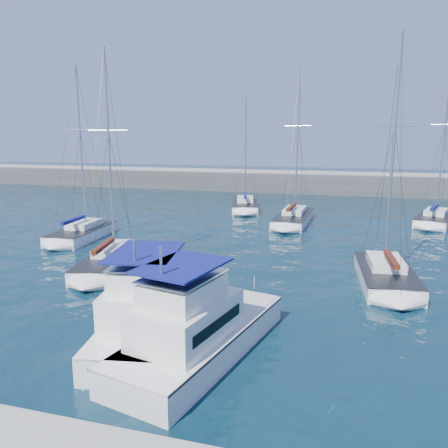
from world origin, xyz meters
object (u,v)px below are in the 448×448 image
(motor_yacht_port_inner, at_px, (153,312))
(sailboat_back_a, at_px, (245,205))
(sailboat_mid_b, at_px, (111,261))
(sailboat_back_b, at_px, (294,218))
(sailboat_mid_a, at_px, (82,233))
(sailboat_mid_d, at_px, (386,275))
(sailboat_back_c, at_px, (435,219))
(motor_yacht_stbd_inner, at_px, (196,332))

(motor_yacht_port_inner, distance_m, sailboat_back_a, 35.55)
(sailboat_mid_b, distance_m, sailboat_back_b, 22.25)
(sailboat_back_a, bearing_deg, sailboat_mid_a, -131.68)
(sailboat_mid_d, relative_size, sailboat_back_b, 0.95)
(sailboat_back_c, bearing_deg, sailboat_mid_a, -136.15)
(sailboat_mid_d, bearing_deg, sailboat_back_c, 68.53)
(motor_yacht_stbd_inner, height_order, sailboat_back_b, sailboat_back_b)
(sailboat_back_a, bearing_deg, motor_yacht_port_inner, -96.81)
(sailboat_mid_d, bearing_deg, motor_yacht_stbd_inner, -129.25)
(motor_yacht_stbd_inner, height_order, sailboat_back_a, sailboat_back_a)
(sailboat_back_a, relative_size, sailboat_back_b, 0.86)
(sailboat_back_c, bearing_deg, sailboat_back_a, -172.09)
(sailboat_mid_d, relative_size, sailboat_back_c, 0.94)
(sailboat_mid_a, xyz_separation_m, sailboat_back_a, (10.60, 19.30, -0.02))
(motor_yacht_port_inner, distance_m, motor_yacht_stbd_inner, 2.98)
(motor_yacht_stbd_inner, relative_size, sailboat_back_b, 0.63)
(sailboat_mid_b, xyz_separation_m, sailboat_mid_d, (18.28, 1.76, 0.01))
(sailboat_mid_b, distance_m, sailboat_back_c, 33.68)
(motor_yacht_stbd_inner, bearing_deg, sailboat_mid_d, 68.18)
(motor_yacht_stbd_inner, height_order, sailboat_mid_b, sailboat_mid_b)
(sailboat_back_a, height_order, sailboat_back_b, sailboat_back_b)
(sailboat_mid_b, height_order, sailboat_back_c, sailboat_back_c)
(sailboat_mid_d, bearing_deg, motor_yacht_port_inner, -140.46)
(sailboat_mid_b, height_order, sailboat_back_a, sailboat_mid_b)
(sailboat_back_a, bearing_deg, sailboat_back_c, -22.56)
(sailboat_mid_d, relative_size, sailboat_back_a, 1.11)
(sailboat_mid_b, bearing_deg, sailboat_mid_d, -6.53)
(sailboat_mid_d, height_order, sailboat_back_a, sailboat_mid_d)
(motor_yacht_stbd_inner, distance_m, sailboat_mid_a, 24.39)
(sailboat_mid_a, xyz_separation_m, sailboat_back_c, (31.78, 15.69, 0.01))
(motor_yacht_port_inner, distance_m, sailboat_back_c, 36.21)
(sailboat_mid_a, relative_size, sailboat_back_b, 0.95)
(motor_yacht_stbd_inner, xyz_separation_m, sailboat_back_c, (14.80, 33.20, -0.58))
(motor_yacht_port_inner, bearing_deg, sailboat_mid_a, 122.17)
(motor_yacht_port_inner, bearing_deg, sailboat_back_c, 51.58)
(motor_yacht_stbd_inner, relative_size, sailboat_mid_b, 0.67)
(sailboat_back_b, relative_size, sailboat_back_c, 0.99)
(sailboat_mid_d, xyz_separation_m, sailboat_back_b, (-7.88, 17.91, -0.01))
(motor_yacht_port_inner, distance_m, sailboat_back_b, 28.70)
(sailboat_mid_a, distance_m, sailboat_back_b, 21.46)
(motor_yacht_stbd_inner, xyz_separation_m, sailboat_back_b, (0.49, 29.98, -0.61))
(sailboat_mid_a, relative_size, sailboat_mid_d, 1.00)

